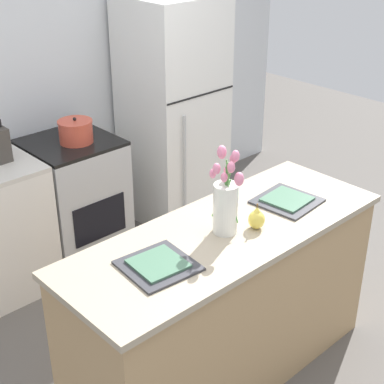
# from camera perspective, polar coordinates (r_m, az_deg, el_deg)

# --- Properties ---
(ground_plane) EXTENTS (10.00, 10.00, 0.00)m
(ground_plane) POSITION_cam_1_polar(r_m,az_deg,el_deg) (3.52, 2.90, -16.87)
(ground_plane) COLOR #59544F
(back_wall) EXTENTS (5.20, 0.08, 2.70)m
(back_wall) POSITION_cam_1_polar(r_m,az_deg,el_deg) (4.31, -16.38, 11.31)
(back_wall) COLOR silver
(back_wall) RESTS_ON ground_plane
(kitchen_island) EXTENTS (1.80, 0.66, 0.93)m
(kitchen_island) POSITION_cam_1_polar(r_m,az_deg,el_deg) (3.21, 3.09, -10.84)
(kitchen_island) COLOR tan
(kitchen_island) RESTS_ON ground_plane
(stove_range) EXTENTS (0.60, 0.61, 0.91)m
(stove_range) POSITION_cam_1_polar(r_m,az_deg,el_deg) (4.34, -11.23, -0.71)
(stove_range) COLOR #B2B5B7
(stove_range) RESTS_ON ground_plane
(refrigerator) EXTENTS (0.68, 0.67, 1.79)m
(refrigerator) POSITION_cam_1_polar(r_m,az_deg,el_deg) (4.69, -1.87, 7.73)
(refrigerator) COLOR white
(refrigerator) RESTS_ON ground_plane
(flower_vase) EXTENTS (0.13, 0.17, 0.44)m
(flower_vase) POSITION_cam_1_polar(r_m,az_deg,el_deg) (2.86, 3.31, -0.94)
(flower_vase) COLOR silver
(flower_vase) RESTS_ON kitchen_island
(pear_figurine) EXTENTS (0.08, 0.08, 0.14)m
(pear_figurine) POSITION_cam_1_polar(r_m,az_deg,el_deg) (2.95, 6.28, -2.58)
(pear_figurine) COLOR #E5CC4C
(pear_figurine) RESTS_ON kitchen_island
(plate_setting_left) EXTENTS (0.33, 0.33, 0.02)m
(plate_setting_left) POSITION_cam_1_polar(r_m,az_deg,el_deg) (2.67, -3.30, -7.07)
(plate_setting_left) COLOR #333338
(plate_setting_left) RESTS_ON kitchen_island
(plate_setting_right) EXTENTS (0.33, 0.33, 0.02)m
(plate_setting_right) POSITION_cam_1_polar(r_m,az_deg,el_deg) (3.24, 9.20, -0.80)
(plate_setting_right) COLOR #333338
(plate_setting_right) RESTS_ON kitchen_island
(cooking_pot) EXTENTS (0.24, 0.24, 0.18)m
(cooking_pot) POSITION_cam_1_polar(r_m,az_deg,el_deg) (4.10, -11.21, 5.79)
(cooking_pot) COLOR #CC4C38
(cooking_pot) RESTS_ON stove_range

